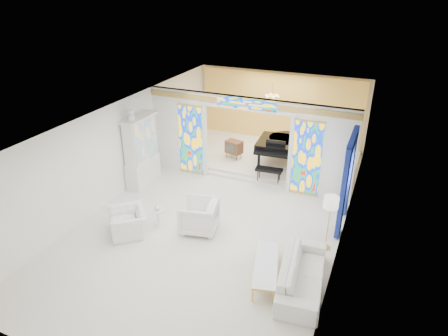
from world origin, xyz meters
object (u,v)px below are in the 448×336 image
at_px(sofa, 302,274).
at_px(tv_console, 234,147).
at_px(coffee_table, 266,264).
at_px(grand_piano, 283,144).
at_px(china_cabinet, 141,151).
at_px(armchair_right, 199,216).
at_px(armchair_left, 128,222).

xyz_separation_m(sofa, tv_console, (-3.93, 5.67, 0.28)).
bearing_deg(coffee_table, grand_piano, 102.24).
xyz_separation_m(grand_piano, tv_console, (-1.77, -0.34, -0.29)).
distance_m(sofa, grand_piano, 6.41).
bearing_deg(sofa, coffee_table, 84.48).
relative_size(china_cabinet, armchair_right, 2.74).
bearing_deg(china_cabinet, grand_piano, 37.49).
bearing_deg(coffee_table, armchair_left, 176.67).
relative_size(coffee_table, grand_piano, 0.66).
relative_size(china_cabinet, grand_piano, 0.96).
xyz_separation_m(china_cabinet, armchair_right, (3.01, -1.83, -0.72)).
height_order(china_cabinet, tv_console, china_cabinet).
xyz_separation_m(armchair_right, grand_piano, (0.99, 4.90, 0.47)).
bearing_deg(armchair_left, coffee_table, 45.69).
bearing_deg(tv_console, sofa, -38.97).
distance_m(armchair_left, tv_console, 5.54).
relative_size(armchair_right, tv_console, 1.43).
height_order(sofa, tv_console, tv_console).
distance_m(armchair_right, coffee_table, 2.56).
xyz_separation_m(armchair_right, tv_console, (-0.78, 4.56, 0.18)).
bearing_deg(coffee_table, tv_console, 118.41).
relative_size(armchair_left, armchair_right, 1.08).
bearing_deg(grand_piano, tv_console, -173.87).
distance_m(china_cabinet, tv_console, 3.57).
distance_m(coffee_table, grand_piano, 6.19).
bearing_deg(tv_console, armchair_right, -64.00).
height_order(armchair_left, grand_piano, grand_piano).
relative_size(armchair_right, sofa, 0.42).
relative_size(armchair_left, tv_console, 1.54).
bearing_deg(sofa, grand_piano, 13.16).
height_order(armchair_left, armchair_right, armchair_right).
bearing_deg(armchair_right, armchair_left, -75.05).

